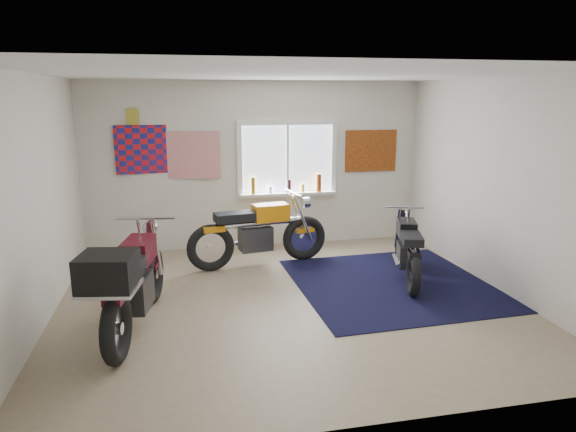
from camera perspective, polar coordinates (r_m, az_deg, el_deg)
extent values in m
plane|color=#9E896B|center=(6.38, 0.10, -9.48)|extent=(5.50, 5.50, 0.00)
plane|color=white|center=(5.89, 0.11, 15.54)|extent=(5.50, 5.50, 0.00)
plane|color=silver|center=(8.42, -3.46, 5.62)|extent=(5.50, 0.00, 5.50)
plane|color=silver|center=(3.65, 8.33, -4.68)|extent=(5.50, 0.00, 5.50)
plane|color=silver|center=(6.06, -26.27, 1.26)|extent=(0.00, 5.00, 5.00)
plane|color=silver|center=(7.08, 22.46, 3.18)|extent=(0.00, 5.00, 5.00)
cube|color=black|center=(7.07, 11.47, -7.38)|extent=(2.60, 2.69, 0.01)
cube|color=white|center=(8.48, -0.09, 6.38)|extent=(1.50, 0.02, 1.10)
cube|color=white|center=(8.41, -0.07, 10.36)|extent=(1.66, 0.06, 0.08)
cube|color=white|center=(8.56, -0.07, 2.44)|extent=(1.66, 0.06, 0.08)
cube|color=white|center=(8.34, -5.42, 6.20)|extent=(0.08, 0.06, 1.10)
cube|color=white|center=(8.66, 5.09, 6.47)|extent=(0.08, 0.06, 1.10)
cube|color=white|center=(8.46, -0.07, 6.36)|extent=(0.04, 0.06, 1.10)
cube|color=white|center=(8.49, 0.02, 2.50)|extent=(1.60, 0.16, 0.04)
cylinder|color=#8B6514|center=(8.36, -3.89, 3.40)|extent=(0.07, 0.07, 0.28)
cylinder|color=white|center=(8.41, -1.97, 2.94)|extent=(0.06, 0.06, 0.12)
cylinder|color=black|center=(8.46, 0.14, 3.35)|extent=(0.06, 0.06, 0.22)
cylinder|color=#C69017|center=(8.52, 1.68, 3.14)|extent=(0.05, 0.05, 0.14)
cylinder|color=brown|center=(8.58, 3.44, 3.73)|extent=(0.09, 0.09, 0.30)
plane|color=red|center=(8.29, -15.26, 7.15)|extent=(1.00, 0.07, 1.00)
plane|color=red|center=(8.27, -10.70, 6.67)|extent=(0.90, 0.09, 0.90)
cube|color=#A5992F|center=(8.27, -16.88, 10.51)|extent=(0.18, 0.02, 0.24)
cube|color=#A54C14|center=(8.87, 9.19, 7.16)|extent=(0.90, 0.03, 0.70)
torus|color=black|center=(7.85, 1.80, -2.45)|extent=(0.71, 0.25, 0.69)
torus|color=black|center=(7.42, -8.59, -3.52)|extent=(0.71, 0.25, 0.69)
cylinder|color=silver|center=(7.85, 1.80, -2.45)|extent=(0.13, 0.12, 0.11)
cylinder|color=silver|center=(7.42, -8.59, -3.52)|extent=(0.13, 0.12, 0.11)
cylinder|color=silver|center=(7.53, -3.28, -0.78)|extent=(1.30, 0.30, 0.09)
cube|color=#29292C|center=(7.57, -3.63, -2.49)|extent=(0.51, 0.36, 0.35)
cylinder|color=silver|center=(7.75, -3.99, -2.92)|extent=(0.57, 0.16, 0.07)
cube|color=orange|center=(7.55, -1.94, 0.41)|extent=(0.56, 0.35, 0.25)
cube|color=black|center=(7.40, -5.96, -0.09)|extent=(0.61, 0.38, 0.12)
cube|color=orange|center=(7.36, -8.27, -1.39)|extent=(0.33, 0.21, 0.08)
cube|color=orange|center=(7.82, 1.81, -1.57)|extent=(0.31, 0.19, 0.05)
cylinder|color=silver|center=(7.62, 0.55, 2.60)|extent=(0.14, 0.64, 0.04)
cylinder|color=silver|center=(7.73, 1.97, 1.49)|extent=(0.13, 0.18, 0.17)
torus|color=black|center=(7.83, 12.42, -3.31)|extent=(0.27, 0.57, 0.56)
torus|color=black|center=(6.65, 13.77, -6.36)|extent=(0.27, 0.57, 0.56)
cylinder|color=silver|center=(7.83, 12.42, -3.31)|extent=(0.11, 0.12, 0.10)
cylinder|color=silver|center=(6.65, 13.77, -6.36)|extent=(0.11, 0.12, 0.10)
cylinder|color=silver|center=(7.16, 13.15, -2.61)|extent=(0.40, 1.10, 0.08)
cube|color=#29292C|center=(7.17, 13.12, -4.21)|extent=(0.36, 0.46, 0.30)
cylinder|color=silver|center=(7.18, 11.95, -4.88)|extent=(0.20, 0.49, 0.06)
cube|color=black|center=(7.28, 13.03, -1.32)|extent=(0.35, 0.49, 0.21)
cube|color=black|center=(6.83, 13.56, -2.46)|extent=(0.38, 0.54, 0.11)
cube|color=black|center=(6.61, 13.84, -4.12)|extent=(0.21, 0.30, 0.07)
cube|color=black|center=(7.80, 12.46, -2.56)|extent=(0.19, 0.28, 0.04)
cylinder|color=silver|center=(7.52, 12.81, 0.97)|extent=(0.54, 0.19, 0.03)
cylinder|color=silver|center=(7.72, 12.58, 0.22)|extent=(0.16, 0.13, 0.14)
torus|color=black|center=(6.50, -14.80, -6.26)|extent=(0.26, 0.71, 0.70)
torus|color=black|center=(5.16, -18.51, -11.78)|extent=(0.26, 0.71, 0.70)
cylinder|color=silver|center=(6.50, -14.80, -6.26)|extent=(0.13, 0.13, 0.12)
cylinder|color=silver|center=(5.16, -18.51, -11.78)|extent=(0.13, 0.13, 0.12)
cylinder|color=silver|center=(5.71, -16.64, -5.71)|extent=(0.33, 1.35, 0.10)
cube|color=#29292C|center=(5.74, -16.62, -8.11)|extent=(0.38, 0.53, 0.36)
cylinder|color=silver|center=(5.83, -18.20, -9.04)|extent=(0.18, 0.59, 0.08)
cube|color=#450B14|center=(5.84, -16.26, -3.71)|extent=(0.37, 0.58, 0.26)
cube|color=black|center=(5.33, -17.74, -5.70)|extent=(0.40, 0.63, 0.13)
cube|color=#450B14|center=(5.09, -18.59, -8.46)|extent=(0.23, 0.35, 0.09)
cube|color=#450B14|center=(6.46, -14.86, -5.19)|extent=(0.20, 0.32, 0.05)
cylinder|color=silver|center=(6.11, -15.60, -0.22)|extent=(0.66, 0.15, 0.04)
cylinder|color=silver|center=(6.36, -15.06, -1.27)|extent=(0.19, 0.14, 0.17)
cube|color=black|center=(4.85, -19.39, -5.85)|extent=(0.55, 0.53, 0.32)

